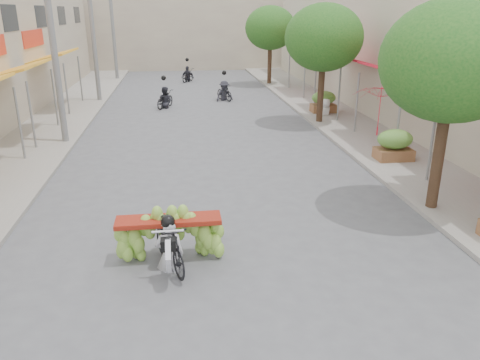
% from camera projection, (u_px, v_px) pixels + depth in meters
% --- Properties ---
extents(ground, '(120.00, 120.00, 0.00)m').
position_uv_depth(ground, '(249.00, 324.00, 7.78)').
color(ground, '#58595E').
rests_on(ground, ground).
extents(sidewalk_left, '(4.00, 60.00, 0.12)m').
position_uv_depth(sidewalk_left, '(43.00, 126.00, 20.85)').
color(sidewalk_left, gray).
rests_on(sidewalk_left, ground).
extents(sidewalk_right, '(4.00, 60.00, 0.12)m').
position_uv_depth(sidewalk_right, '(345.00, 117.00, 22.61)').
color(sidewalk_right, gray).
rests_on(sidewalk_right, ground).
extents(shophouse_row_right, '(9.77, 40.00, 6.00)m').
position_uv_depth(shophouse_row_right, '(463.00, 55.00, 21.29)').
color(shophouse_row_right, '#B8B098').
rests_on(shophouse_row_right, ground).
extents(far_building, '(20.00, 6.00, 7.00)m').
position_uv_depth(far_building, '(185.00, 27.00, 41.98)').
color(far_building, '#B5A68F').
rests_on(far_building, ground).
extents(utility_pole_mid, '(0.60, 0.24, 8.00)m').
position_uv_depth(utility_pole_mid, '(52.00, 36.00, 16.90)').
color(utility_pole_mid, slate).
rests_on(utility_pole_mid, ground).
extents(utility_pole_far, '(0.60, 0.24, 8.00)m').
position_uv_depth(utility_pole_far, '(92.00, 28.00, 25.29)').
color(utility_pole_far, slate).
rests_on(utility_pole_far, ground).
extents(utility_pole_back, '(0.60, 0.24, 8.00)m').
position_uv_depth(utility_pole_back, '(112.00, 23.00, 33.67)').
color(utility_pole_back, slate).
rests_on(utility_pole_back, ground).
extents(street_tree_near, '(3.40, 3.40, 5.25)m').
position_uv_depth(street_tree_near, '(453.00, 62.00, 10.89)').
color(street_tree_near, '#3A2719').
rests_on(street_tree_near, ground).
extents(street_tree_mid, '(3.40, 3.40, 5.25)m').
position_uv_depth(street_tree_mid, '(324.00, 38.00, 20.20)').
color(street_tree_mid, '#3A2719').
rests_on(street_tree_mid, ground).
extents(street_tree_far, '(3.40, 3.40, 5.25)m').
position_uv_depth(street_tree_far, '(270.00, 28.00, 31.38)').
color(street_tree_far, '#3A2719').
rests_on(street_tree_far, ground).
extents(produce_crate_mid, '(1.20, 0.88, 1.16)m').
position_uv_depth(produce_crate_mid, '(395.00, 142.00, 15.76)').
color(produce_crate_mid, brown).
rests_on(produce_crate_mid, ground).
extents(produce_crate_far, '(1.20, 0.88, 1.16)m').
position_uv_depth(produce_crate_far, '(324.00, 100.00, 23.21)').
color(produce_crate_far, brown).
rests_on(produce_crate_far, ground).
extents(banana_motorbike, '(2.20, 1.88, 1.96)m').
position_uv_depth(banana_motorbike, '(169.00, 234.00, 9.39)').
color(banana_motorbike, black).
rests_on(banana_motorbike, ground).
extents(market_umbrella, '(2.26, 2.26, 1.78)m').
position_uv_depth(market_umbrella, '(383.00, 85.00, 16.02)').
color(market_umbrella, red).
rests_on(market_umbrella, ground).
extents(pedestrian, '(0.85, 0.84, 1.52)m').
position_uv_depth(pedestrian, '(327.00, 99.00, 22.62)').
color(pedestrian, white).
rests_on(pedestrian, ground).
extents(bg_motorbike_a, '(1.24, 1.73, 1.95)m').
position_uv_depth(bg_motorbike_a, '(164.00, 94.00, 24.73)').
color(bg_motorbike_a, black).
rests_on(bg_motorbike_a, ground).
extents(bg_motorbike_b, '(1.19, 1.62, 1.95)m').
position_uv_depth(bg_motorbike_b, '(224.00, 85.00, 26.73)').
color(bg_motorbike_b, black).
rests_on(bg_motorbike_b, ground).
extents(bg_motorbike_c, '(1.26, 1.74, 1.95)m').
position_uv_depth(bg_motorbike_c, '(187.00, 71.00, 33.81)').
color(bg_motorbike_c, black).
rests_on(bg_motorbike_c, ground).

